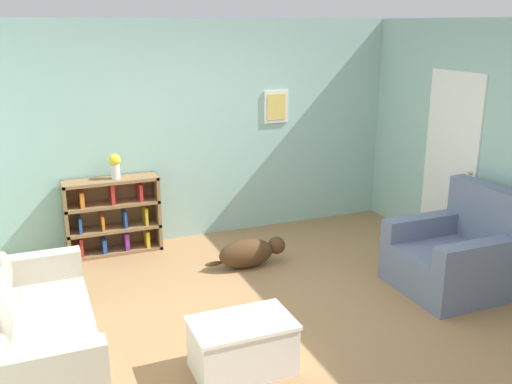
{
  "coord_description": "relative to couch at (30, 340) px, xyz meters",
  "views": [
    {
      "loc": [
        -1.9,
        -4.26,
        2.55
      ],
      "look_at": [
        0.0,
        0.4,
        1.05
      ],
      "focal_mm": 40.0,
      "sensor_mm": 36.0,
      "label": 1
    }
  ],
  "objects": [
    {
      "name": "coffee_table",
      "position": [
        1.48,
        -0.49,
        -0.1
      ],
      "size": [
        0.77,
        0.48,
        0.42
      ],
      "color": "silver",
      "rests_on": "ground_plane"
    },
    {
      "name": "couch",
      "position": [
        0.0,
        0.0,
        0.0
      ],
      "size": [
        0.81,
        1.75,
        0.83
      ],
      "color": "#B7AD99",
      "rests_on": "ground_plane"
    },
    {
      "name": "wall_right",
      "position": [
        4.59,
        0.24,
        0.97
      ],
      "size": [
        0.16,
        5.0,
        2.6
      ],
      "color": "#93BCB2",
      "rests_on": "ground_plane"
    },
    {
      "name": "dog",
      "position": [
        2.24,
        1.29,
        -0.16
      ],
      "size": [
        0.91,
        0.28,
        0.31
      ],
      "color": "#472D19",
      "rests_on": "ground_plane"
    },
    {
      "name": "ground_plane",
      "position": [
        2.04,
        0.23,
        -0.32
      ],
      "size": [
        14.0,
        14.0,
        0.0
      ],
      "primitive_type": "plane",
      "color": "#997047"
    },
    {
      "name": "vase",
      "position": [
        1.01,
        2.26,
        0.71
      ],
      "size": [
        0.13,
        0.13,
        0.28
      ],
      "color": "silver",
      "rests_on": "bookshelf"
    },
    {
      "name": "bookshelf",
      "position": [
        0.95,
        2.28,
        0.1
      ],
      "size": [
        1.05,
        0.3,
        0.87
      ],
      "color": "olive",
      "rests_on": "ground_plane"
    },
    {
      "name": "wall_back",
      "position": [
        2.04,
        2.48,
        0.98
      ],
      "size": [
        5.6,
        0.13,
        2.6
      ],
      "color": "#93BCB2",
      "rests_on": "ground_plane"
    },
    {
      "name": "recliner_chair",
      "position": [
        3.95,
        0.04,
        0.02
      ],
      "size": [
        1.01,
        0.98,
        1.01
      ],
      "color": "slate",
      "rests_on": "ground_plane"
    }
  ]
}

